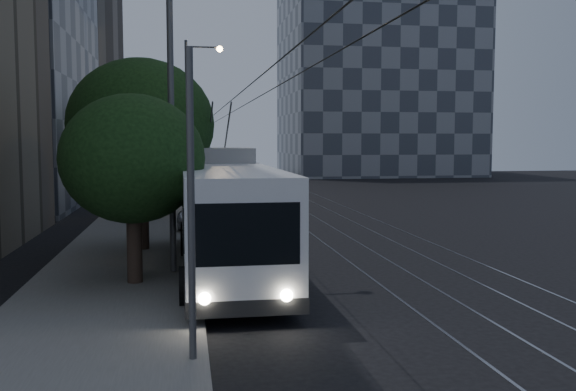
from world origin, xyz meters
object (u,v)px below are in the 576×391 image
(streetlamp_near, at_px, (184,74))
(streetlamp_far, at_px, (193,105))
(pickup_silver, at_px, (215,212))
(trolleybus, at_px, (226,216))
(car_white_c, at_px, (211,189))
(car_white_a, at_px, (216,203))
(car_white_d, at_px, (198,182))
(car_white_b, at_px, (224,190))

(streetlamp_near, height_order, streetlamp_far, streetlamp_far)
(pickup_silver, bearing_deg, streetlamp_far, 107.89)
(trolleybus, relative_size, car_white_c, 3.45)
(pickup_silver, distance_m, streetlamp_near, 12.11)
(pickup_silver, xyz_separation_m, streetlamp_near, (-1.40, -10.68, 5.53))
(streetlamp_near, bearing_deg, car_white_c, 86.03)
(pickup_silver, distance_m, car_white_c, 16.95)
(car_white_a, xyz_separation_m, car_white_d, (-0.64, 16.58, 0.14))
(trolleybus, distance_m, car_white_d, 32.95)
(pickup_silver, height_order, car_white_c, pickup_silver)
(car_white_d, bearing_deg, streetlamp_near, -85.20)
(car_white_c, distance_m, car_white_d, 5.64)
(car_white_a, height_order, streetlamp_far, streetlamp_far)
(car_white_a, distance_m, streetlamp_far, 11.35)
(car_white_a, xyz_separation_m, car_white_c, (0.19, 11.00, 0.02))
(pickup_silver, bearing_deg, car_white_b, 99.75)
(trolleybus, relative_size, streetlamp_near, 1.27)
(streetlamp_near, relative_size, streetlamp_far, 0.94)
(pickup_silver, bearing_deg, car_white_c, 103.21)
(streetlamp_far, bearing_deg, trolleybus, -88.52)
(trolleybus, distance_m, streetlamp_far, 26.32)
(car_white_b, height_order, streetlamp_near, streetlamp_near)
(car_white_b, xyz_separation_m, car_white_d, (-1.60, 8.49, -0.03))
(car_white_c, bearing_deg, car_white_b, -67.49)
(car_white_c, height_order, car_white_d, car_white_d)
(car_white_b, bearing_deg, car_white_a, -81.08)
(car_white_d, xyz_separation_m, streetlamp_near, (-1.08, -33.20, 5.57))
(car_white_c, relative_size, streetlamp_far, 0.34)
(car_white_b, bearing_deg, pickup_silver, -79.53)
(pickup_silver, height_order, streetlamp_near, streetlamp_near)
(car_white_a, relative_size, car_white_b, 0.67)
(streetlamp_far, bearing_deg, car_white_c, 49.02)
(trolleybus, height_order, car_white_c, trolleybus)
(streetlamp_near, distance_m, streetlamp_far, 26.13)
(car_white_c, relative_size, streetlamp_near, 0.37)
(car_white_c, bearing_deg, trolleybus, -83.52)
(pickup_silver, distance_m, car_white_a, 5.95)
(car_white_d, bearing_deg, pickup_silver, -82.51)
(car_white_a, bearing_deg, car_white_b, 59.32)
(pickup_silver, xyz_separation_m, streetlamp_far, (-0.79, 15.44, 5.93))
(streetlamp_near, bearing_deg, streetlamp_far, 88.66)
(car_white_d, height_order, streetlamp_near, streetlamp_near)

